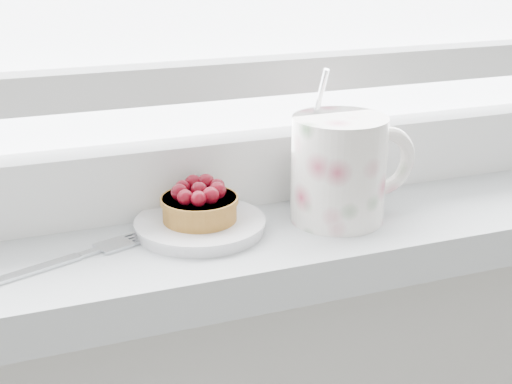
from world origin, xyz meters
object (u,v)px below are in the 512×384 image
raspberry_tart (200,203)px  floral_mug (342,166)px  fork (61,261)px  saucer (200,225)px

raspberry_tart → floral_mug: (0.14, -0.02, 0.03)m
raspberry_tart → fork: (-0.13, -0.02, -0.03)m
raspberry_tart → fork: 0.14m
raspberry_tart → floral_mug: bearing=-7.6°
raspberry_tart → saucer: bearing=-128.2°
raspberry_tart → floral_mug: floral_mug is taller
fork → floral_mug: bearing=1.2°
floral_mug → fork: floral_mug is taller
saucer → floral_mug: size_ratio=0.84×
saucer → fork: saucer is taller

